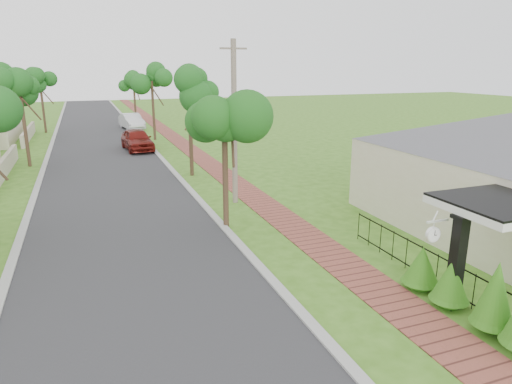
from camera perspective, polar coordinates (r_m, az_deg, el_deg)
ground at (r=11.83m, az=2.75°, el=-15.58°), size 160.00×160.00×0.00m
road at (r=29.92m, az=-18.16°, el=2.96°), size 7.00×120.00×0.02m
kerb_right at (r=30.27m, az=-11.26°, el=3.58°), size 0.30×120.00×0.10m
kerb_left at (r=30.01m, az=-25.12°, el=2.29°), size 0.30×120.00×0.10m
sidewalk at (r=30.79m, az=-6.48°, el=3.97°), size 1.50×120.00×0.03m
porch_post at (r=12.95m, az=23.75°, el=-8.51°), size 0.48×0.48×2.52m
picket_fence at (r=14.06m, az=21.69°, el=-9.00°), size 0.03×8.02×1.00m
street_trees at (r=36.17m, az=-19.17°, el=12.19°), size 10.70×37.65×5.89m
hedge_row at (r=12.57m, az=25.57°, el=-11.21°), size 0.93×4.28×2.06m
parked_car_red at (r=35.25m, az=-14.63°, el=6.34°), size 2.25×4.78×1.58m
parked_car_white at (r=47.45m, az=-15.27°, el=8.51°), size 2.25×4.82×1.53m
near_tree at (r=17.08m, az=-4.00°, el=9.65°), size 2.14×2.14×5.49m
utility_pole at (r=20.40m, az=-2.73°, el=8.62°), size 1.20×0.24×7.21m
station_clock at (r=12.60m, az=21.29°, el=-4.84°), size 0.69×0.13×0.59m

